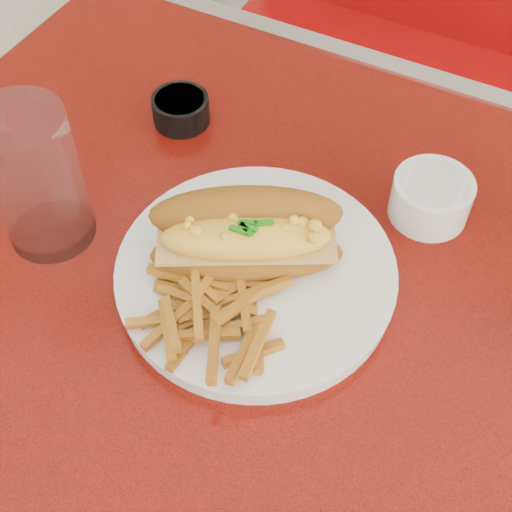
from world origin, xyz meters
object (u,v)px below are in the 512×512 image
at_px(sauce_cup_left, 181,108).
at_px(mac_hoagie, 246,235).
at_px(gravy_ramekin, 431,197).
at_px(dinner_plate, 256,274).
at_px(water_tumbler, 36,179).
at_px(booth_bench_far, 484,164).
at_px(fork, 317,289).
at_px(diner_table, 348,413).

bearing_deg(sauce_cup_left, mac_hoagie, -42.62).
xyz_separation_m(gravy_ramekin, sauce_cup_left, (-0.31, 0.00, -0.01)).
relative_size(dinner_plate, water_tumbler, 2.28).
bearing_deg(water_tumbler, mac_hoagie, 13.92).
relative_size(booth_bench_far, fork, 9.18).
distance_m(booth_bench_far, water_tumbler, 1.07).
bearing_deg(diner_table, booth_bench_far, 90.00).
height_order(dinner_plate, mac_hoagie, mac_hoagie).
distance_m(booth_bench_far, fork, 0.94).
bearing_deg(sauce_cup_left, booth_bench_far, 63.57).
bearing_deg(dinner_plate, fork, 5.32).
xyz_separation_m(diner_table, water_tumbler, (-0.34, -0.03, 0.24)).
bearing_deg(mac_hoagie, booth_bench_far, 51.39).
bearing_deg(dinner_plate, sauce_cup_left, 138.25).
xyz_separation_m(diner_table, fork, (-0.06, 0.02, 0.18)).
bearing_deg(dinner_plate, water_tumbler, -169.13).
distance_m(fork, sauce_cup_left, 0.30).
bearing_deg(diner_table, mac_hoagie, 171.75).
relative_size(booth_bench_far, mac_hoagie, 5.78).
bearing_deg(fork, water_tumbler, 80.62).
xyz_separation_m(fork, gravy_ramekin, (0.06, 0.16, 0.01)).
distance_m(diner_table, sauce_cup_left, 0.40).
bearing_deg(gravy_ramekin, water_tumbler, -148.66).
height_order(mac_hoagie, water_tumbler, water_tumbler).
distance_m(diner_table, fork, 0.19).
bearing_deg(dinner_plate, gravy_ramekin, 53.69).
bearing_deg(sauce_cup_left, diner_table, -30.05).
distance_m(mac_hoagie, water_tumbler, 0.21).
distance_m(fork, water_tumbler, 0.29).
bearing_deg(booth_bench_far, mac_hoagie, -99.89).
xyz_separation_m(booth_bench_far, water_tumbler, (-0.34, -0.84, 0.56)).
xyz_separation_m(fork, sauce_cup_left, (-0.25, 0.16, -0.00)).
height_order(dinner_plate, gravy_ramekin, gravy_ramekin).
relative_size(dinner_plate, fork, 2.73).
relative_size(mac_hoagie, water_tumbler, 1.33).
distance_m(diner_table, booth_bench_far, 0.87).
height_order(mac_hoagie, sauce_cup_left, mac_hoagie).
relative_size(mac_hoagie, fork, 1.59).
bearing_deg(mac_hoagie, diner_table, -36.97).
bearing_deg(mac_hoagie, gravy_ramekin, 20.26).
relative_size(diner_table, gravy_ramekin, 11.42).
bearing_deg(fork, gravy_ramekin, -39.24).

